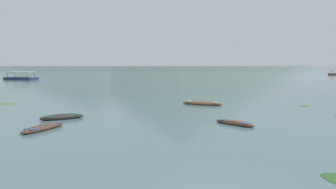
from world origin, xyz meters
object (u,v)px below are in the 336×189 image
Objects in this scene: rowboat_3 at (62,117)px; ferry_0 at (21,78)px; rowboat_1 at (43,128)px; rowboat_5 at (235,123)px; rowboat_2 at (202,103)px.

rowboat_3 is 71.58m from ferry_0.
rowboat_1 is 1.26× the size of rowboat_5.
ferry_0 is at bearing 134.82° from rowboat_2.
rowboat_1 reaches higher than rowboat_5.
ferry_0 reaches higher than rowboat_1.
rowboat_2 is 10.87m from rowboat_5.
rowboat_2 reaches higher than rowboat_5.
rowboat_1 is 0.36× the size of ferry_0.
rowboat_2 is 14.87m from rowboat_3.
rowboat_5 is at bearing -5.55° from rowboat_3.
rowboat_2 is 1.34× the size of rowboat_3.
rowboat_3 is at bearing 174.45° from rowboat_5.
rowboat_1 is at bearing -168.47° from rowboat_5.
ferry_0 reaches higher than rowboat_3.
rowboat_1 is 13.26m from rowboat_5.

